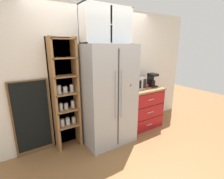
# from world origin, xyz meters

# --- Properties ---
(ground_plane) EXTENTS (10.65, 10.65, 0.00)m
(ground_plane) POSITION_xyz_m (0.00, 0.00, 0.00)
(ground_plane) COLOR olive
(wall_back_cream) EXTENTS (4.96, 0.10, 2.55)m
(wall_back_cream) POSITION_xyz_m (0.00, 0.40, 1.27)
(wall_back_cream) COLOR silver
(wall_back_cream) RESTS_ON ground
(refrigerator) EXTENTS (0.93, 0.73, 1.85)m
(refrigerator) POSITION_xyz_m (0.00, -0.00, 0.93)
(refrigerator) COLOR #ADAFB5
(refrigerator) RESTS_ON ground
(pantry_shelf_column) EXTENTS (0.47, 0.30, 1.97)m
(pantry_shelf_column) POSITION_xyz_m (-0.72, 0.27, 0.99)
(pantry_shelf_column) COLOR brown
(pantry_shelf_column) RESTS_ON ground
(counter_cabinet) EXTENTS (0.91, 0.59, 0.91)m
(counter_cabinet) POSITION_xyz_m (0.95, 0.07, 0.46)
(counter_cabinet) COLOR #A8161C
(counter_cabinet) RESTS_ON ground
(microwave) EXTENTS (0.44, 0.33, 0.26)m
(microwave) POSITION_xyz_m (0.74, 0.12, 1.04)
(microwave) COLOR #ADAFB5
(microwave) RESTS_ON counter_cabinet
(coffee_maker) EXTENTS (0.17, 0.20, 0.31)m
(coffee_maker) POSITION_xyz_m (1.25, 0.08, 1.06)
(coffee_maker) COLOR black
(coffee_maker) RESTS_ON counter_cabinet
(mug_red) EXTENTS (0.11, 0.08, 0.09)m
(mug_red) POSITION_xyz_m (1.03, 0.03, 0.95)
(mug_red) COLOR red
(mug_red) RESTS_ON counter_cabinet
(bottle_amber) EXTENTS (0.07, 0.07, 0.27)m
(bottle_amber) POSITION_xyz_m (0.95, 0.15, 1.03)
(bottle_amber) COLOR brown
(bottle_amber) RESTS_ON counter_cabinet
(bottle_green) EXTENTS (0.07, 0.07, 0.25)m
(bottle_green) POSITION_xyz_m (0.95, 0.10, 1.02)
(bottle_green) COLOR #285B33
(bottle_green) RESTS_ON counter_cabinet
(upper_cabinet) EXTENTS (0.89, 0.32, 0.61)m
(upper_cabinet) POSITION_xyz_m (0.00, 0.04, 2.16)
(upper_cabinet) COLOR silver
(upper_cabinet) RESTS_ON refrigerator
(chalkboard_menu) EXTENTS (0.60, 0.04, 1.30)m
(chalkboard_menu) POSITION_xyz_m (-1.28, 0.33, 0.65)
(chalkboard_menu) COLOR brown
(chalkboard_menu) RESTS_ON ground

